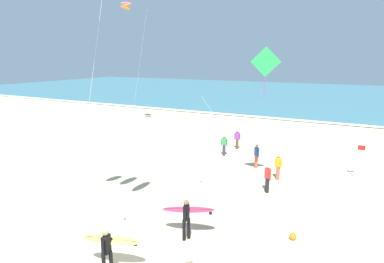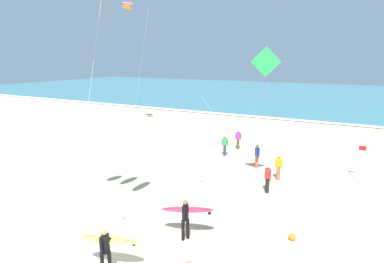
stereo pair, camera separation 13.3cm
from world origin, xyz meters
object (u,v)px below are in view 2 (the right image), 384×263
object	(u,v)px
kite_arc_rose_near	(128,6)
beach_ball	(292,237)
surfer_lead	(186,213)
lifeguard_flag	(358,158)
bystander_yellow_top	(279,167)
bystander_blue_top	(257,156)
bystander_red_top	(268,178)
bystander_green_top	(225,145)
kite_diamond_emerald_far	(264,65)
bystander_purple_top	(238,139)
surfer_trailing	(107,245)

from	to	relation	value
kite_arc_rose_near	beach_ball	size ratio (longest dim) A/B	44.57
surfer_lead	lifeguard_flag	xyz separation A→B (m)	(6.03, 10.55, 0.22)
kite_arc_rose_near	bystander_yellow_top	bearing A→B (deg)	-25.23
surfer_lead	bystander_blue_top	xyz separation A→B (m)	(0.13, 9.52, -0.23)
surfer_lead	kite_arc_rose_near	distance (m)	24.88
kite_arc_rose_near	surfer_lead	bearing A→B (deg)	-46.40
bystander_red_top	lifeguard_flag	distance (m)	6.34
bystander_blue_top	bystander_yellow_top	bearing A→B (deg)	-40.91
kite_arc_rose_near	bystander_green_top	world-z (taller)	kite_arc_rose_near
bystander_red_top	bystander_blue_top	xyz separation A→B (m)	(-1.65, 3.66, 0.00)
kite_arc_rose_near	bystander_yellow_top	size ratio (longest dim) A/B	7.85
surfer_lead	bystander_blue_top	bearing A→B (deg)	89.23
beach_ball	bystander_yellow_top	bearing A→B (deg)	107.64
bystander_green_top	bystander_blue_top	distance (m)	3.26
kite_diamond_emerald_far	bystander_green_top	bearing A→B (deg)	129.40
bystander_purple_top	bystander_red_top	bearing A→B (deg)	-59.74
kite_arc_rose_near	kite_diamond_emerald_far	xyz separation A→B (m)	(16.56, -9.92, -5.37)
bystander_yellow_top	bystander_blue_top	xyz separation A→B (m)	(-1.75, 1.52, 0.00)
surfer_trailing	lifeguard_flag	size ratio (longest dim) A/B	1.00
bystander_yellow_top	beach_ball	xyz separation A→B (m)	(1.98, -6.24, -0.67)
kite_diamond_emerald_far	beach_ball	world-z (taller)	kite_diamond_emerald_far
surfer_lead	bystander_red_top	bearing A→B (deg)	73.11
bystander_purple_top	lifeguard_flag	size ratio (longest dim) A/B	0.76
bystander_yellow_top	bystander_blue_top	bearing A→B (deg)	139.09
surfer_trailing	bystander_blue_top	distance (m)	12.74
lifeguard_flag	beach_ball	world-z (taller)	lifeguard_flag
surfer_lead	beach_ball	size ratio (longest dim) A/B	8.01
bystander_yellow_top	beach_ball	size ratio (longest dim) A/B	5.68
bystander_purple_top	lifeguard_flag	distance (m)	8.92
bystander_red_top	lifeguard_flag	xyz separation A→B (m)	(4.25, 4.69, 0.45)
bystander_red_top	beach_ball	world-z (taller)	bystander_red_top
bystander_yellow_top	bystander_red_top	bearing A→B (deg)	-92.75
bystander_yellow_top	bystander_purple_top	bearing A→B (deg)	130.17
bystander_green_top	bystander_yellow_top	xyz separation A→B (m)	(4.65, -3.03, 0.00)
bystander_blue_top	bystander_red_top	bearing A→B (deg)	-65.69
kite_arc_rose_near	bystander_purple_top	world-z (taller)	kite_arc_rose_near
kite_diamond_emerald_far	bystander_yellow_top	bearing A→B (deg)	69.37
bystander_green_top	bystander_purple_top	xyz separation A→B (m)	(0.28, 2.15, 0.00)
surfer_lead	bystander_green_top	world-z (taller)	surfer_lead
kite_diamond_emerald_far	bystander_purple_top	xyz separation A→B (m)	(-3.69, 6.98, -5.96)
bystander_blue_top	kite_diamond_emerald_far	bearing A→B (deg)	-72.04
bystander_green_top	surfer_trailing	bearing A→B (deg)	-84.08
bystander_red_top	bystander_blue_top	distance (m)	4.01
bystander_blue_top	bystander_green_top	bearing A→B (deg)	152.42
kite_arc_rose_near	bystander_yellow_top	xyz separation A→B (m)	(17.24, -8.12, -11.33)
surfer_lead	surfer_trailing	distance (m)	3.39
bystander_red_top	surfer_trailing	bearing A→B (deg)	-108.87
bystander_purple_top	surfer_trailing	bearing A→B (deg)	-85.82
bystander_yellow_top	beach_ball	distance (m)	6.58
bystander_green_top	bystander_red_top	distance (m)	6.88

